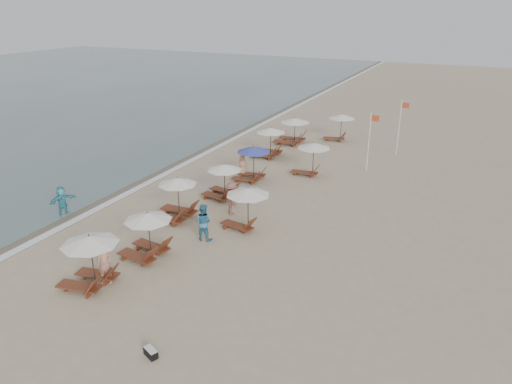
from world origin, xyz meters
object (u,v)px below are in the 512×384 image
at_px(lounger_station_1, 145,235).
at_px(waterline_walker, 62,201).
at_px(inland_station_2, 339,123).
at_px(lounger_station_4, 251,162).
at_px(flag_pole_near, 370,139).
at_px(beachgoer_near, 105,264).
at_px(lounger_station_2, 174,201).
at_px(beachgoer_far_b, 242,165).
at_px(duffel_bag, 151,352).
at_px(lounger_station_3, 221,181).
at_px(beachgoer_mid_b, 231,199).
at_px(inland_station_0, 244,203).
at_px(lounger_station_5, 267,143).
at_px(inland_station_1, 310,154).
at_px(lounger_station_0, 89,260).
at_px(lounger_station_6, 291,131).
at_px(beachgoer_mid_a, 203,222).

xyz_separation_m(lounger_station_1, waterline_walker, (-7.03, 1.82, -0.29)).
bearing_deg(waterline_walker, inland_station_2, -6.78).
bearing_deg(lounger_station_4, flag_pole_near, 39.19).
relative_size(lounger_station_4, beachgoer_near, 1.40).
height_order(lounger_station_2, beachgoer_near, lounger_station_2).
bearing_deg(beachgoer_far_b, lounger_station_1, -129.30).
bearing_deg(duffel_bag, lounger_station_3, 109.70).
xyz_separation_m(beachgoer_mid_b, beachgoer_far_b, (-2.31, 5.76, -0.17)).
bearing_deg(inland_station_0, lounger_station_2, -172.63).
xyz_separation_m(beachgoer_mid_b, duffel_bag, (2.99, -11.13, -0.77)).
bearing_deg(lounger_station_2, lounger_station_5, 90.62).
bearing_deg(lounger_station_2, lounger_station_1, -73.31).
distance_m(inland_station_1, duffel_bag, 19.04).
height_order(inland_station_0, waterline_walker, inland_station_0).
xyz_separation_m(beachgoer_near, duffel_bag, (4.40, -2.83, -0.72)).
bearing_deg(lounger_station_0, waterline_walker, 143.77).
relative_size(lounger_station_3, inland_station_0, 0.93).
bearing_deg(inland_station_0, beachgoer_mid_b, 137.40).
distance_m(lounger_station_1, flag_pole_near, 17.41).
xyz_separation_m(lounger_station_5, beachgoer_near, (1.15, -18.67, -0.16)).
height_order(inland_station_0, beachgoer_near, inland_station_0).
distance_m(lounger_station_6, flag_pole_near, 8.31).
xyz_separation_m(lounger_station_6, inland_station_1, (3.94, -6.55, 0.42)).
bearing_deg(beachgoer_near, lounger_station_2, 63.17).
height_order(lounger_station_3, inland_station_2, inland_station_2).
bearing_deg(lounger_station_5, beachgoer_mid_a, -78.51).
height_order(lounger_station_6, beachgoer_mid_b, lounger_station_6).
height_order(lounger_station_2, waterline_walker, lounger_station_2).
xyz_separation_m(inland_station_0, beachgoer_far_b, (-3.77, 7.11, -0.71)).
distance_m(inland_station_1, inland_station_2, 9.14).
xyz_separation_m(lounger_station_4, beachgoer_mid_b, (1.39, -5.23, -0.30)).
bearing_deg(inland_station_0, lounger_station_0, -113.50).
relative_size(lounger_station_5, beachgoer_near, 1.53).
relative_size(lounger_station_2, beachgoer_mid_b, 1.38).
xyz_separation_m(lounger_station_3, waterline_walker, (-6.61, -5.88, -0.25)).
xyz_separation_m(lounger_station_4, duffel_bag, (4.37, -16.36, -1.07)).
height_order(lounger_station_4, waterline_walker, lounger_station_4).
bearing_deg(inland_station_0, duffel_bag, -81.16).
bearing_deg(inland_station_0, beachgoer_mid_a, -124.09).
relative_size(lounger_station_5, beachgoer_far_b, 1.77).
bearing_deg(lounger_station_4, beachgoer_mid_b, -75.17).
distance_m(lounger_station_1, inland_station_2, 22.86).
bearing_deg(inland_station_1, beachgoer_mid_a, -97.83).
height_order(lounger_station_0, lounger_station_6, lounger_station_0).
bearing_deg(lounger_station_5, waterline_walker, -111.68).
xyz_separation_m(beachgoer_far_b, flag_pole_near, (7.27, 4.65, 1.53)).
bearing_deg(beachgoer_far_b, inland_station_1, -17.36).
bearing_deg(lounger_station_4, lounger_station_6, 95.28).
bearing_deg(beachgoer_far_b, lounger_station_3, -125.21).
bearing_deg(inland_station_2, inland_station_1, -85.28).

